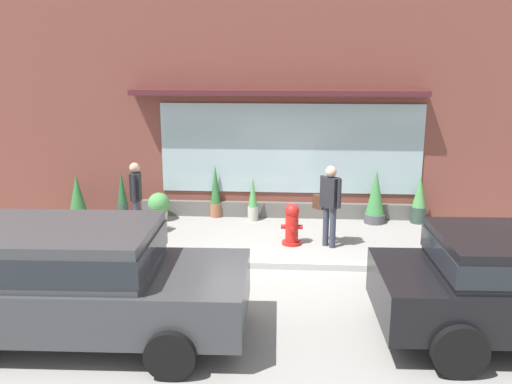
# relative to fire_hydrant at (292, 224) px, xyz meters

# --- Properties ---
(ground_plane) EXTENTS (60.00, 60.00, 0.00)m
(ground_plane) POSITION_rel_fire_hydrant_xyz_m (-0.37, -1.07, -0.42)
(ground_plane) COLOR gray
(curb_strip) EXTENTS (14.00, 0.24, 0.12)m
(curb_strip) POSITION_rel_fire_hydrant_xyz_m (-0.37, -1.27, -0.36)
(curb_strip) COLOR #B2B2AD
(curb_strip) RESTS_ON ground_plane
(storefront) EXTENTS (14.00, 0.81, 5.33)m
(storefront) POSITION_rel_fire_hydrant_xyz_m (-0.36, 2.12, 2.19)
(storefront) COLOR brown
(storefront) RESTS_ON ground_plane
(fire_hydrant) EXTENTS (0.44, 0.41, 0.84)m
(fire_hydrant) POSITION_rel_fire_hydrant_xyz_m (0.00, 0.00, 0.00)
(fire_hydrant) COLOR red
(fire_hydrant) RESTS_ON ground_plane
(pedestrian_with_handbag) EXTENTS (0.54, 0.51, 1.63)m
(pedestrian_with_handbag) POSITION_rel_fire_hydrant_xyz_m (0.72, -0.07, 0.53)
(pedestrian_with_handbag) COLOR #333847
(pedestrian_with_handbag) RESTS_ON ground_plane
(pedestrian_passerby) EXTENTS (0.23, 0.46, 1.57)m
(pedestrian_passerby) POSITION_rel_fire_hydrant_xyz_m (-3.24, 0.33, 0.48)
(pedestrian_passerby) COLOR #333847
(pedestrian_passerby) RESTS_ON ground_plane
(parked_car_dark_gray) EXTENTS (4.44, 2.12, 1.55)m
(parked_car_dark_gray) POSITION_rel_fire_hydrant_xyz_m (-2.87, -3.96, 0.45)
(parked_car_dark_gray) COLOR #383A3D
(parked_car_dark_gray) RESTS_ON ground_plane
(potted_plant_corner_tall) EXTENTS (0.50, 0.50, 0.65)m
(potted_plant_corner_tall) POSITION_rel_fire_hydrant_xyz_m (-3.06, 1.46, -0.08)
(potted_plant_corner_tall) COLOR #B7B2A3
(potted_plant_corner_tall) RESTS_ON ground_plane
(potted_plant_window_right) EXTENTS (0.44, 0.44, 1.05)m
(potted_plant_window_right) POSITION_rel_fire_hydrant_xyz_m (-4.93, 1.39, 0.08)
(potted_plant_window_right) COLOR #9E6042
(potted_plant_window_right) RESTS_ON ground_plane
(potted_plant_window_left) EXTENTS (0.33, 0.33, 1.09)m
(potted_plant_window_left) POSITION_rel_fire_hydrant_xyz_m (2.86, 1.67, 0.09)
(potted_plant_window_left) COLOR #33473D
(potted_plant_window_left) RESTS_ON ground_plane
(potted_plant_window_center) EXTENTS (0.26, 0.26, 1.24)m
(potted_plant_window_center) POSITION_rel_fire_hydrant_xyz_m (-1.79, 1.83, 0.17)
(potted_plant_window_center) COLOR #9E6042
(potted_plant_window_center) RESTS_ON ground_plane
(potted_plant_near_hydrant) EXTENTS (0.24, 0.24, 1.09)m
(potted_plant_near_hydrant) POSITION_rel_fire_hydrant_xyz_m (-3.98, 1.68, 0.09)
(potted_plant_near_hydrant) COLOR #33473D
(potted_plant_near_hydrant) RESTS_ON ground_plane
(potted_plant_by_entrance) EXTENTS (0.47, 0.47, 1.21)m
(potted_plant_by_entrance) POSITION_rel_fire_hydrant_xyz_m (1.87, 1.60, 0.16)
(potted_plant_by_entrance) COLOR #4C4C51
(potted_plant_by_entrance) RESTS_ON ground_plane
(potted_plant_low_front) EXTENTS (0.24, 0.24, 1.00)m
(potted_plant_low_front) POSITION_rel_fire_hydrant_xyz_m (-0.90, 1.60, 0.05)
(potted_plant_low_front) COLOR #B7B2A3
(potted_plant_low_front) RESTS_ON ground_plane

